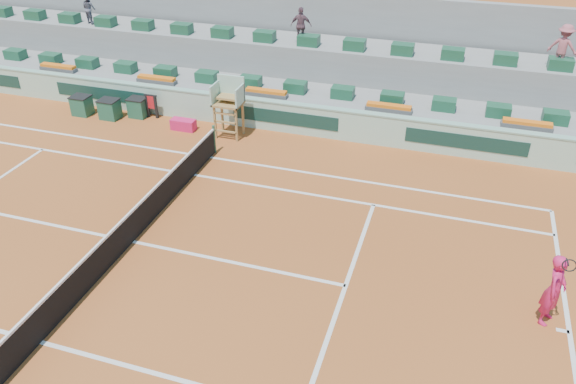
{
  "coord_description": "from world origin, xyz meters",
  "views": [
    {
      "loc": [
        8.37,
        -11.23,
        9.96
      ],
      "look_at": [
        4.0,
        2.5,
        1.0
      ],
      "focal_mm": 35.0,
      "sensor_mm": 36.0,
      "label": 1
    }
  ],
  "objects_px": {
    "player_bag": "(183,125)",
    "umpire_chair": "(229,99)",
    "drink_cooler_a": "(138,107)",
    "tennis_player": "(554,290)"
  },
  "relations": [
    {
      "from": "drink_cooler_a",
      "to": "tennis_player",
      "type": "relative_size",
      "value": 0.37
    },
    {
      "from": "player_bag",
      "to": "tennis_player",
      "type": "relative_size",
      "value": 0.44
    },
    {
      "from": "umpire_chair",
      "to": "tennis_player",
      "type": "height_order",
      "value": "umpire_chair"
    },
    {
      "from": "player_bag",
      "to": "drink_cooler_a",
      "type": "distance_m",
      "value": 2.49
    },
    {
      "from": "umpire_chair",
      "to": "player_bag",
      "type": "bearing_deg",
      "value": -176.23
    },
    {
      "from": "player_bag",
      "to": "umpire_chair",
      "type": "bearing_deg",
      "value": 3.77
    },
    {
      "from": "tennis_player",
      "to": "player_bag",
      "type": "bearing_deg",
      "value": 152.04
    },
    {
      "from": "player_bag",
      "to": "umpire_chair",
      "type": "distance_m",
      "value": 2.43
    },
    {
      "from": "umpire_chair",
      "to": "tennis_player",
      "type": "distance_m",
      "value": 13.46
    },
    {
      "from": "player_bag",
      "to": "tennis_player",
      "type": "height_order",
      "value": "tennis_player"
    }
  ]
}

